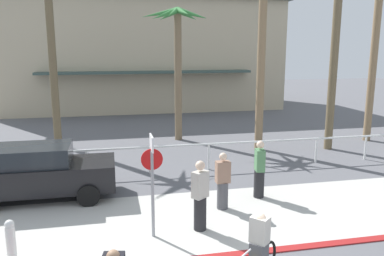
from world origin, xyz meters
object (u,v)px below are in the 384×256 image
at_px(pedestrian_1, 223,183).
at_px(pedestrian_2, 259,171).
at_px(palm_tree_1, 50,20).
at_px(cyclist_yellow_1, 258,251).
at_px(stop_sign_bike_lane, 152,172).
at_px(bollard_1, 11,241).
at_px(pedestrian_0, 200,198).
at_px(palm_tree_5, 379,1).
at_px(palm_tree_2, 178,38).
at_px(car_black_1, 39,172).

bearing_deg(pedestrian_1, pedestrian_2, 24.61).
bearing_deg(palm_tree_1, cyclist_yellow_1, -67.66).
distance_m(stop_sign_bike_lane, bollard_1, 3.37).
height_order(stop_sign_bike_lane, pedestrian_2, stop_sign_bike_lane).
height_order(cyclist_yellow_1, pedestrian_2, pedestrian_2).
bearing_deg(pedestrian_1, cyclist_yellow_1, -95.71).
height_order(palm_tree_1, pedestrian_1, palm_tree_1).
bearing_deg(pedestrian_2, palm_tree_1, 129.69).
height_order(stop_sign_bike_lane, pedestrian_0, stop_sign_bike_lane).
bearing_deg(stop_sign_bike_lane, palm_tree_5, 34.78).
bearing_deg(palm_tree_2, cyclist_yellow_1, -92.99).
relative_size(bollard_1, pedestrian_2, 0.55).
bearing_deg(car_black_1, bollard_1, -89.97).
distance_m(stop_sign_bike_lane, car_black_1, 4.54).
xyz_separation_m(stop_sign_bike_lane, pedestrian_2, (3.50, 1.92, -0.83)).
relative_size(cyclist_yellow_1, pedestrian_1, 0.89).
height_order(stop_sign_bike_lane, palm_tree_2, palm_tree_2).
distance_m(palm_tree_2, pedestrian_2, 9.50).
bearing_deg(pedestrian_0, palm_tree_2, 83.13).
distance_m(pedestrian_0, pedestrian_1, 1.50).
bearing_deg(palm_tree_5, pedestrian_2, -142.89).
relative_size(palm_tree_1, pedestrian_1, 4.82).
xyz_separation_m(palm_tree_1, pedestrian_1, (5.56, -8.95, -5.08)).
xyz_separation_m(stop_sign_bike_lane, car_black_1, (-3.11, 3.20, -0.81)).
xyz_separation_m(palm_tree_1, pedestrian_2, (6.91, -8.33, -5.01)).
xyz_separation_m(palm_tree_5, pedestrian_2, (-8.26, -6.25, -5.96)).
xyz_separation_m(stop_sign_bike_lane, bollard_1, (-3.11, -0.58, -1.16)).
distance_m(palm_tree_1, palm_tree_5, 15.35).
height_order(stop_sign_bike_lane, palm_tree_1, palm_tree_1).
bearing_deg(car_black_1, stop_sign_bike_lane, -45.82).
relative_size(palm_tree_5, car_black_1, 2.07).
bearing_deg(palm_tree_5, bollard_1, -149.53).
height_order(pedestrian_0, pedestrian_2, pedestrian_0).
height_order(pedestrian_0, pedestrian_1, pedestrian_0).
distance_m(palm_tree_1, pedestrian_2, 11.93).
relative_size(palm_tree_1, palm_tree_5, 0.89).
relative_size(bollard_1, palm_tree_1, 0.12).
bearing_deg(palm_tree_2, stop_sign_bike_lane, -103.26).
bearing_deg(car_black_1, pedestrian_0, -35.52).
bearing_deg(palm_tree_1, bollard_1, -88.39).
xyz_separation_m(bollard_1, palm_tree_5, (14.87, 8.75, 6.29)).
bearing_deg(cyclist_yellow_1, bollard_1, 159.78).
relative_size(cyclist_yellow_1, pedestrian_2, 0.83).
height_order(car_black_1, pedestrian_2, pedestrian_2).
bearing_deg(bollard_1, palm_tree_1, 91.61).
relative_size(stop_sign_bike_lane, car_black_1, 0.58).
relative_size(stop_sign_bike_lane, pedestrian_1, 1.52).
distance_m(car_black_1, pedestrian_0, 5.31).
bearing_deg(palm_tree_2, palm_tree_1, -179.02).
relative_size(cyclist_yellow_1, pedestrian_0, 0.82).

